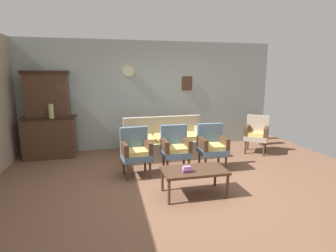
{
  "coord_description": "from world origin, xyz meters",
  "views": [
    {
      "loc": [
        -1.13,
        -4.07,
        1.87
      ],
      "look_at": [
        0.04,
        1.03,
        0.85
      ],
      "focal_mm": 28.16,
      "sensor_mm": 36.0,
      "label": 1
    }
  ],
  "objects_px": {
    "armchair_row_middle": "(175,147)",
    "coffee_table": "(194,172)",
    "floral_couch": "(166,143)",
    "armchair_by_doorway": "(136,150)",
    "side_cabinet": "(50,137)",
    "wingback_chair_by_fireplace": "(257,132)",
    "vase_on_cabinet": "(51,111)",
    "armchair_near_cabinet": "(212,145)",
    "book_stack_on_table": "(187,169)",
    "floor_vase_by_wall": "(260,131)"
  },
  "relations": [
    {
      "from": "floral_couch",
      "to": "armchair_row_middle",
      "type": "bearing_deg",
      "value": -90.79
    },
    {
      "from": "armchair_by_doorway",
      "to": "vase_on_cabinet",
      "type": "bearing_deg",
      "value": 140.57
    },
    {
      "from": "floral_couch",
      "to": "armchair_by_doorway",
      "type": "height_order",
      "value": "same"
    },
    {
      "from": "side_cabinet",
      "to": "wingback_chair_by_fireplace",
      "type": "height_order",
      "value": "side_cabinet"
    },
    {
      "from": "wingback_chair_by_fireplace",
      "to": "armchair_row_middle",
      "type": "bearing_deg",
      "value": -160.39
    },
    {
      "from": "coffee_table",
      "to": "floor_vase_by_wall",
      "type": "xyz_separation_m",
      "value": [
        2.71,
        2.51,
        -0.0
      ]
    },
    {
      "from": "floral_couch",
      "to": "armchair_by_doorway",
      "type": "relative_size",
      "value": 2.11
    },
    {
      "from": "coffee_table",
      "to": "vase_on_cabinet",
      "type": "bearing_deg",
      "value": 135.79
    },
    {
      "from": "armchair_by_doorway",
      "to": "book_stack_on_table",
      "type": "xyz_separation_m",
      "value": [
        0.66,
        -1.11,
        -0.04
      ]
    },
    {
      "from": "armchair_row_middle",
      "to": "vase_on_cabinet",
      "type": "bearing_deg",
      "value": 151.31
    },
    {
      "from": "side_cabinet",
      "to": "wingback_chair_by_fireplace",
      "type": "bearing_deg",
      "value": -8.7
    },
    {
      "from": "armchair_by_doorway",
      "to": "book_stack_on_table",
      "type": "relative_size",
      "value": 5.77
    },
    {
      "from": "vase_on_cabinet",
      "to": "armchair_by_doorway",
      "type": "relative_size",
      "value": 0.35
    },
    {
      "from": "wingback_chair_by_fireplace",
      "to": "coffee_table",
      "type": "xyz_separation_m",
      "value": [
        -2.21,
        -1.87,
        -0.12
      ]
    },
    {
      "from": "side_cabinet",
      "to": "coffee_table",
      "type": "xyz_separation_m",
      "value": [
        2.59,
        -2.61,
        -0.09
      ]
    },
    {
      "from": "book_stack_on_table",
      "to": "side_cabinet",
      "type": "bearing_deg",
      "value": 132.45
    },
    {
      "from": "armchair_by_doorway",
      "to": "floor_vase_by_wall",
      "type": "xyz_separation_m",
      "value": [
        3.51,
        1.47,
        -0.12
      ]
    },
    {
      "from": "armchair_near_cabinet",
      "to": "floor_vase_by_wall",
      "type": "bearing_deg",
      "value": 36.18
    },
    {
      "from": "vase_on_cabinet",
      "to": "floral_couch",
      "type": "height_order",
      "value": "vase_on_cabinet"
    },
    {
      "from": "floral_couch",
      "to": "armchair_near_cabinet",
      "type": "bearing_deg",
      "value": -53.09
    },
    {
      "from": "coffee_table",
      "to": "book_stack_on_table",
      "type": "xyz_separation_m",
      "value": [
        -0.14,
        -0.08,
        0.09
      ]
    },
    {
      "from": "side_cabinet",
      "to": "floor_vase_by_wall",
      "type": "bearing_deg",
      "value": -1.08
    },
    {
      "from": "floral_couch",
      "to": "floor_vase_by_wall",
      "type": "height_order",
      "value": "floral_couch"
    },
    {
      "from": "coffee_table",
      "to": "book_stack_on_table",
      "type": "distance_m",
      "value": 0.18
    },
    {
      "from": "side_cabinet",
      "to": "floor_vase_by_wall",
      "type": "relative_size",
      "value": 1.54
    },
    {
      "from": "side_cabinet",
      "to": "vase_on_cabinet",
      "type": "bearing_deg",
      "value": -60.96
    },
    {
      "from": "vase_on_cabinet",
      "to": "coffee_table",
      "type": "relative_size",
      "value": 0.32
    },
    {
      "from": "armchair_row_middle",
      "to": "floor_vase_by_wall",
      "type": "distance_m",
      "value": 3.09
    },
    {
      "from": "side_cabinet",
      "to": "wingback_chair_by_fireplace",
      "type": "distance_m",
      "value": 4.86
    },
    {
      "from": "side_cabinet",
      "to": "floor_vase_by_wall",
      "type": "distance_m",
      "value": 5.3
    },
    {
      "from": "side_cabinet",
      "to": "vase_on_cabinet",
      "type": "xyz_separation_m",
      "value": [
        0.1,
        -0.18,
        0.62
      ]
    },
    {
      "from": "vase_on_cabinet",
      "to": "armchair_by_doorway",
      "type": "distance_m",
      "value": 2.27
    },
    {
      "from": "vase_on_cabinet",
      "to": "armchair_near_cabinet",
      "type": "height_order",
      "value": "vase_on_cabinet"
    },
    {
      "from": "armchair_near_cabinet",
      "to": "floor_vase_by_wall",
      "type": "relative_size",
      "value": 1.2
    },
    {
      "from": "vase_on_cabinet",
      "to": "book_stack_on_table",
      "type": "distance_m",
      "value": 3.49
    },
    {
      "from": "armchair_row_middle",
      "to": "coffee_table",
      "type": "height_order",
      "value": "armchair_row_middle"
    },
    {
      "from": "vase_on_cabinet",
      "to": "armchair_by_doorway",
      "type": "xyz_separation_m",
      "value": [
        1.69,
        -1.39,
        -0.59
      ]
    },
    {
      "from": "floral_couch",
      "to": "floor_vase_by_wall",
      "type": "distance_m",
      "value": 2.76
    },
    {
      "from": "armchair_row_middle",
      "to": "armchair_by_doorway",
      "type": "bearing_deg",
      "value": -177.04
    },
    {
      "from": "side_cabinet",
      "to": "vase_on_cabinet",
      "type": "relative_size",
      "value": 3.64
    },
    {
      "from": "armchair_row_middle",
      "to": "floor_vase_by_wall",
      "type": "xyz_separation_m",
      "value": [
        2.73,
        1.43,
        -0.12
      ]
    },
    {
      "from": "side_cabinet",
      "to": "floral_couch",
      "type": "relative_size",
      "value": 0.61
    },
    {
      "from": "coffee_table",
      "to": "armchair_near_cabinet",
      "type": "bearing_deg",
      "value": 55.57
    },
    {
      "from": "armchair_near_cabinet",
      "to": "wingback_chair_by_fireplace",
      "type": "bearing_deg",
      "value": 28.75
    },
    {
      "from": "armchair_by_doorway",
      "to": "armchair_row_middle",
      "type": "bearing_deg",
      "value": 2.96
    },
    {
      "from": "armchair_by_doorway",
      "to": "book_stack_on_table",
      "type": "height_order",
      "value": "armchair_by_doorway"
    },
    {
      "from": "armchair_near_cabinet",
      "to": "book_stack_on_table",
      "type": "height_order",
      "value": "armchair_near_cabinet"
    },
    {
      "from": "vase_on_cabinet",
      "to": "armchair_near_cabinet",
      "type": "relative_size",
      "value": 0.35
    },
    {
      "from": "side_cabinet",
      "to": "book_stack_on_table",
      "type": "bearing_deg",
      "value": -47.55
    },
    {
      "from": "floral_couch",
      "to": "armchair_row_middle",
      "type": "relative_size",
      "value": 2.11
    }
  ]
}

